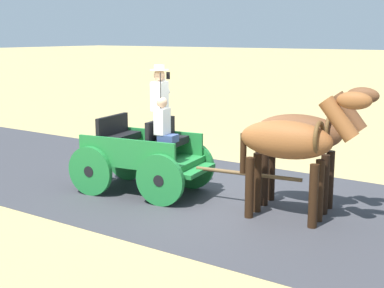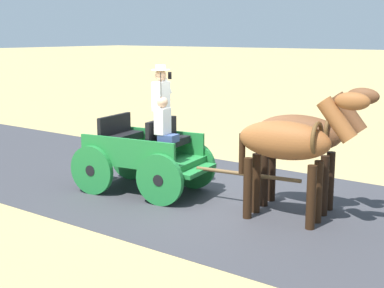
% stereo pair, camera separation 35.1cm
% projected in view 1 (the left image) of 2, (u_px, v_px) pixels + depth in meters
% --- Properties ---
extents(ground_plane, '(200.00, 200.00, 0.00)m').
position_uv_depth(ground_plane, '(197.00, 193.00, 10.83)').
color(ground_plane, tan).
extents(road_surface, '(5.43, 160.00, 0.01)m').
position_uv_depth(road_surface, '(197.00, 193.00, 10.83)').
color(road_surface, '#38383D').
rests_on(road_surface, ground).
extents(horse_drawn_carriage, '(1.76, 4.51, 2.50)m').
position_uv_depth(horse_drawn_carriage, '(146.00, 152.00, 10.76)').
color(horse_drawn_carriage, '#1E7233').
rests_on(horse_drawn_carriage, ground).
extents(horse_near_side, '(0.76, 2.15, 2.21)m').
position_uv_depth(horse_near_side, '(305.00, 135.00, 9.69)').
color(horse_near_side, brown).
rests_on(horse_near_side, ground).
extents(horse_off_side, '(0.76, 2.15, 2.21)m').
position_uv_depth(horse_off_side, '(292.00, 143.00, 9.01)').
color(horse_off_side, brown).
rests_on(horse_off_side, ground).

